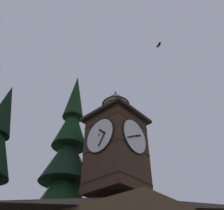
{
  "coord_description": "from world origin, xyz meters",
  "views": [
    {
      "loc": [
        13.07,
        6.87,
        1.92
      ],
      "look_at": [
        1.81,
        -3.35,
        13.82
      ],
      "focal_mm": 37.56,
      "sensor_mm": 36.0,
      "label": 1
    }
  ],
  "objects": [
    {
      "name": "clock_tower",
      "position": [
        1.35,
        -3.34,
        10.38
      ],
      "size": [
        4.13,
        4.13,
        8.96
      ],
      "color": "#422B1E",
      "rests_on": "building_main"
    },
    {
      "name": "pine_tree_behind",
      "position": [
        2.37,
        -7.75,
        7.69
      ],
      "size": [
        6.16,
        6.16,
        19.55
      ],
      "color": "#473323",
      "rests_on": "ground_plane"
    },
    {
      "name": "flying_bird_high",
      "position": [
        -0.37,
        0.71,
        20.23
      ],
      "size": [
        0.47,
        0.65,
        0.16
      ],
      "color": "black"
    }
  ]
}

